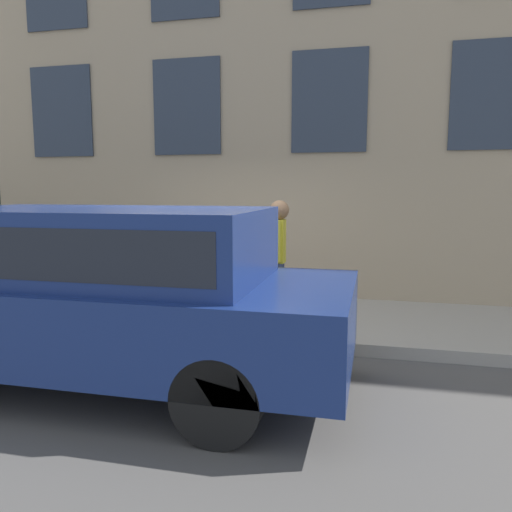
{
  "coord_description": "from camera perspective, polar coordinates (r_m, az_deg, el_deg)",
  "views": [
    {
      "loc": [
        -5.78,
        -1.96,
        1.98
      ],
      "look_at": [
        0.72,
        -0.42,
        1.06
      ],
      "focal_mm": 35.0,
      "sensor_mm": 36.0,
      "label": 1
    }
  ],
  "objects": [
    {
      "name": "ground_plane",
      "position": [
        6.41,
        -5.19,
        -10.15
      ],
      "size": [
        80.0,
        80.0,
        0.0
      ],
      "primitive_type": "plane",
      "color": "#514F4C"
    },
    {
      "name": "parked_truck_navy_near",
      "position": [
        5.19,
        -17.82,
        -3.17
      ],
      "size": [
        2.0,
        5.13,
        1.78
      ],
      "color": "black",
      "rests_on": "ground_plane"
    },
    {
      "name": "fire_hydrant",
      "position": [
        6.71,
        -2.75,
        -4.57
      ],
      "size": [
        0.28,
        0.41,
        0.75
      ],
      "color": "red",
      "rests_on": "sidewalk"
    },
    {
      "name": "person",
      "position": [
        6.87,
        2.68,
        0.88
      ],
      "size": [
        0.4,
        0.26,
        1.65
      ],
      "rotation": [
        0.0,
        0.0,
        -2.14
      ],
      "color": "navy",
      "rests_on": "sidewalk"
    },
    {
      "name": "sidewalk",
      "position": [
        7.52,
        -2.2,
        -6.82
      ],
      "size": [
        2.45,
        60.0,
        0.15
      ],
      "color": "#A8A093",
      "rests_on": "ground_plane"
    }
  ]
}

